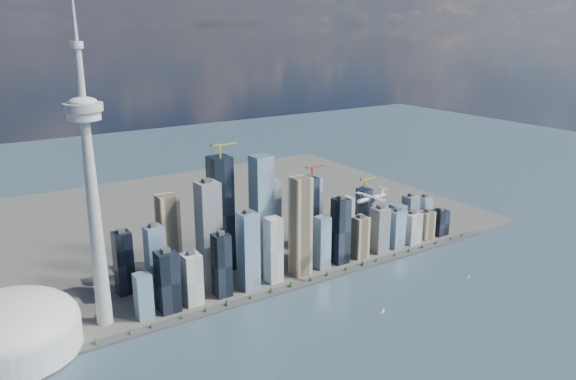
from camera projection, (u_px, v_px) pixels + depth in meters
ground at (370, 356)px, 827.77m from camera, size 4000.00×4000.00×0.00m
seawall at (280, 291)px, 1027.82m from camera, size 1100.00×22.00×4.00m
land at (182, 222)px, 1389.07m from camera, size 1400.00×900.00×3.00m
shoreline_trees at (280, 287)px, 1025.90m from camera, size 960.53×7.20×8.80m
skyscraper_cluster at (281, 231)px, 1107.04m from camera, size 736.00×142.00×254.71m
needle_tower at (91, 185)px, 852.21m from camera, size 56.00×56.00×550.50m
dome_stadium at (9, 329)px, 826.19m from camera, size 200.00×200.00×86.00m
airplane at (372, 198)px, 1043.44m from camera, size 79.73×70.60×19.43m
sailboat_west at (383, 311)px, 952.81m from camera, size 7.84×3.12×10.82m
sailboat_east at (469, 276)px, 1085.24m from camera, size 5.85×2.82×8.13m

